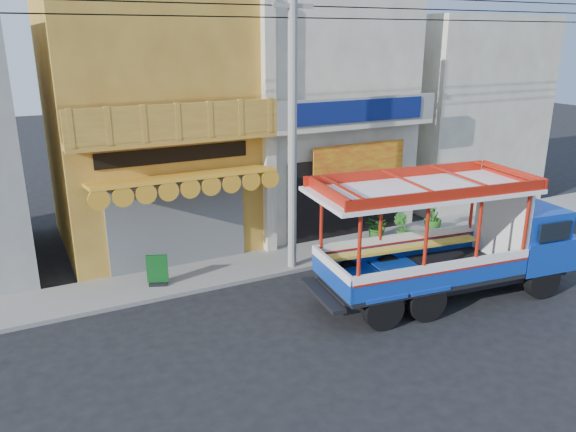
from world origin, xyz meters
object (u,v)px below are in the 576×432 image
object	(u,v)px
utility_pole	(297,103)
potted_plant_c	(433,217)
green_sign	(158,272)
potted_plant_b	(402,228)
potted_plant_a	(376,226)
songthaew_truck	(464,238)

from	to	relation	value
utility_pole	potted_plant_c	distance (m)	7.27
green_sign	potted_plant_b	distance (m)	8.28
potted_plant_b	potted_plant_a	bearing A→B (deg)	10.56
songthaew_truck	potted_plant_b	world-z (taller)	songthaew_truck
potted_plant_b	potted_plant_c	distance (m)	1.73
utility_pole	songthaew_truck	distance (m)	5.88
utility_pole	green_sign	world-z (taller)	utility_pole
songthaew_truck	green_sign	xyz separation A→B (m)	(-7.34, 4.12, -1.16)
green_sign	utility_pole	bearing A→B (deg)	-6.81
potted_plant_c	potted_plant_b	bearing A→B (deg)	-46.82
utility_pole	potted_plant_a	distance (m)	5.70
potted_plant_c	songthaew_truck	bearing A→B (deg)	-1.64
potted_plant_b	potted_plant_c	bearing A→B (deg)	-110.02
utility_pole	potted_plant_c	world-z (taller)	utility_pole
potted_plant_b	potted_plant_c	size ratio (longest dim) A/B	0.90
potted_plant_b	utility_pole	bearing A→B (deg)	59.54
utility_pole	potted_plant_b	bearing A→B (deg)	2.03
utility_pole	songthaew_truck	size ratio (longest dim) A/B	3.68
potted_plant_a	potted_plant_b	distance (m)	0.87
green_sign	potted_plant_a	distance (m)	7.69
potted_plant_a	potted_plant_b	size ratio (longest dim) A/B	0.99
green_sign	potted_plant_c	size ratio (longest dim) A/B	0.80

